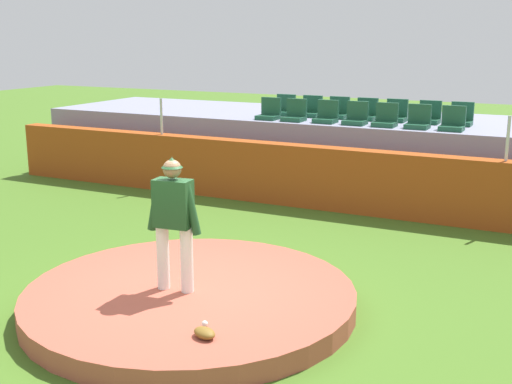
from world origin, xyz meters
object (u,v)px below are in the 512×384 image
(stadium_chair_10, at_px, (366,113))
(stadium_chair_13, at_px, (461,118))
(pitcher, at_px, (173,214))
(stadium_chair_2, at_px, (326,116))
(baseball, at_px, (205,324))
(stadium_chair_12, at_px, (429,116))
(stadium_chair_0, at_px, (269,113))
(stadium_chair_4, at_px, (386,119))
(stadium_chair_3, at_px, (356,117))
(stadium_chair_11, at_px, (396,114))
(fielding_glove, at_px, (205,333))
(stadium_chair_8, at_px, (311,110))
(stadium_chair_6, at_px, (453,123))
(stadium_chair_5, at_px, (418,121))
(stadium_chair_1, at_px, (295,114))
(stadium_chair_9, at_px, (338,111))
(stadium_chair_7, at_px, (285,109))

(stadium_chair_10, relative_size, stadium_chair_13, 1.00)
(pitcher, distance_m, stadium_chair_2, 7.10)
(baseball, height_order, stadium_chair_12, stadium_chair_12)
(pitcher, distance_m, stadium_chair_10, 7.95)
(stadium_chair_0, height_order, stadium_chair_4, same)
(stadium_chair_3, bearing_deg, stadium_chair_11, -125.79)
(fielding_glove, xyz_separation_m, stadium_chair_8, (-2.32, 9.01, 1.48))
(stadium_chair_0, relative_size, stadium_chair_4, 1.00)
(stadium_chair_6, height_order, stadium_chair_8, same)
(stadium_chair_5, xyz_separation_m, stadium_chair_11, (-0.72, 0.92, 0.00))
(fielding_glove, bearing_deg, stadium_chair_8, 128.23)
(stadium_chair_1, xyz_separation_m, stadium_chair_9, (0.72, 0.93, 0.00))
(stadium_chair_2, bearing_deg, stadium_chair_11, -145.96)
(stadium_chair_6, xyz_separation_m, stadium_chair_10, (-2.11, 0.88, 0.00))
(fielding_glove, bearing_deg, stadium_chair_4, 115.47)
(stadium_chair_3, bearing_deg, stadium_chair_9, -50.89)
(stadium_chair_5, bearing_deg, stadium_chair_11, -52.02)
(stadium_chair_3, height_order, stadium_chair_12, same)
(stadium_chair_10, bearing_deg, fielding_glove, 95.97)
(stadium_chair_10, bearing_deg, stadium_chair_9, -1.97)
(stadium_chair_11, height_order, stadium_chair_13, same)
(baseball, height_order, stadium_chair_2, stadium_chair_2)
(fielding_glove, xyz_separation_m, stadium_chair_10, (-0.94, 8.99, 1.48))
(stadium_chair_3, relative_size, stadium_chair_7, 1.00)
(stadium_chair_6, relative_size, stadium_chair_10, 1.00)
(stadium_chair_6, bearing_deg, stadium_chair_10, -22.72)
(stadium_chair_4, bearing_deg, stadium_chair_13, -147.84)
(stadium_chair_5, xyz_separation_m, stadium_chair_10, (-1.41, 0.88, 0.00))
(stadium_chair_3, bearing_deg, stadium_chair_6, 179.68)
(stadium_chair_10, bearing_deg, stadium_chair_7, -0.32)
(stadium_chair_3, bearing_deg, baseball, 95.55)
(stadium_chair_1, distance_m, stadium_chair_8, 0.92)
(stadium_chair_3, relative_size, stadium_chair_11, 1.00)
(stadium_chair_12, bearing_deg, stadium_chair_10, 0.87)
(baseball, relative_size, stadium_chair_8, 0.15)
(stadium_chair_4, distance_m, stadium_chair_6, 1.41)
(stadium_chair_5, bearing_deg, stadium_chair_6, 179.93)
(stadium_chair_2, bearing_deg, stadium_chair_3, -179.96)
(baseball, xyz_separation_m, stadium_chair_5, (0.61, 7.86, 1.50))
(stadium_chair_1, height_order, stadium_chair_5, same)
(pitcher, bearing_deg, stadium_chair_2, 89.03)
(stadium_chair_7, bearing_deg, stadium_chair_2, 148.09)
(fielding_glove, bearing_deg, baseball, 143.96)
(stadium_chair_2, height_order, stadium_chair_13, same)
(stadium_chair_2, relative_size, stadium_chair_7, 1.00)
(pitcher, height_order, stadium_chair_10, stadium_chair_10)
(stadium_chair_3, distance_m, stadium_chair_9, 1.16)
(stadium_chair_5, bearing_deg, stadium_chair_1, 0.47)
(fielding_glove, relative_size, stadium_chair_12, 0.60)
(stadium_chair_4, bearing_deg, stadium_chair_7, -17.97)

